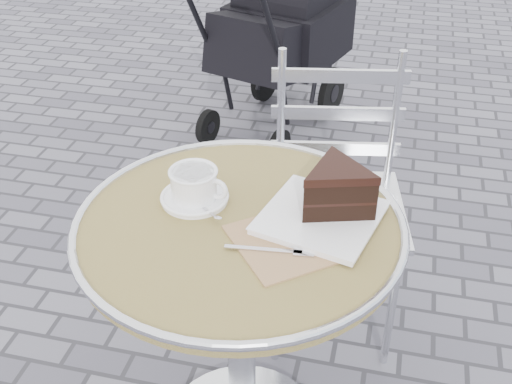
% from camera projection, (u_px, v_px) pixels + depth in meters
% --- Properties ---
extents(cafe_table, '(0.72, 0.72, 0.74)m').
position_uv_depth(cafe_table, '(240.00, 280.00, 1.46)').
color(cafe_table, silver).
rests_on(cafe_table, ground).
extents(cappuccino_set, '(0.16, 0.15, 0.08)m').
position_uv_depth(cappuccino_set, '(195.00, 187.00, 1.42)').
color(cappuccino_set, white).
rests_on(cappuccino_set, cafe_table).
extents(cake_plate_set, '(0.34, 0.37, 0.13)m').
position_uv_depth(cake_plate_set, '(332.00, 196.00, 1.35)').
color(cake_plate_set, '#9E7557').
rests_on(cake_plate_set, cafe_table).
extents(bistro_chair, '(0.47, 0.47, 0.88)m').
position_uv_depth(bistro_chair, '(336.00, 166.00, 1.92)').
color(bistro_chair, silver).
rests_on(bistro_chair, ground).
extents(baby_stroller, '(0.67, 1.01, 0.97)m').
position_uv_depth(baby_stroller, '(279.00, 43.00, 3.08)').
color(baby_stroller, black).
rests_on(baby_stroller, ground).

